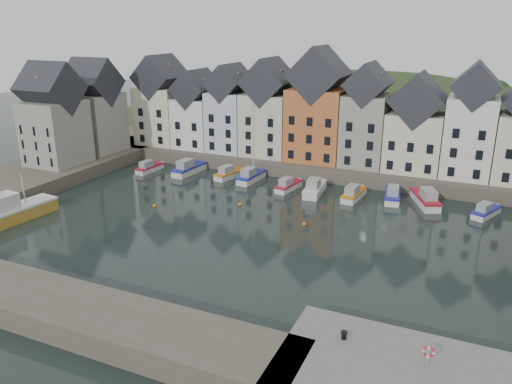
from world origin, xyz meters
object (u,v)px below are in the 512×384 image
Objects in this scene: boat_d at (251,176)px; mooring_bollard at (344,335)px; large_vessel at (9,212)px; boat_a at (149,168)px; life_ring_post at (428,352)px.

mooring_bollard is at bearing -52.92° from boat_d.
large_vessel is at bearing 167.78° from mooring_bollard.
mooring_bollard is (43.46, -9.41, 0.97)m from large_vessel.
mooring_bollard is at bearing -35.90° from boat_a.
life_ring_post is at bearing -5.82° from large_vessel.
boat_d is 47.32m from life_ring_post.
large_vessel is 50.04m from life_ring_post.
boat_a is 25.22m from large_vessel.
large_vessel is at bearing 168.68° from life_ring_post.
boat_a is 17.39m from boat_d.
boat_a is at bearing 140.04° from mooring_bollard.
large_vessel is at bearing -91.07° from boat_a.
boat_a is at bearing -169.57° from boat_d.
boat_d is 9.35× the size of life_ring_post.
large_vessel is at bearing -121.93° from boat_d.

